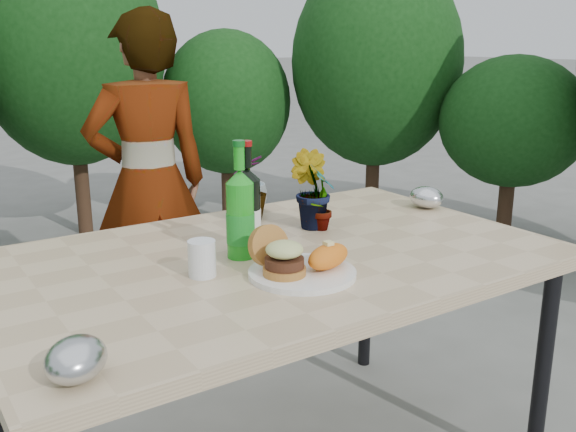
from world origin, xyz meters
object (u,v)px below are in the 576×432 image
wine_bottle (247,212)px  person (149,183)px  dinner_plate (302,273)px  patio_table (273,273)px

wine_bottle → person: 1.10m
dinner_plate → wine_bottle: bearing=93.6°
wine_bottle → person: bearing=77.7°
wine_bottle → person: size_ratio=0.22×
patio_table → dinner_plate: dinner_plate is taller
patio_table → person: bearing=85.9°
patio_table → wine_bottle: (-0.05, 0.06, 0.18)m
wine_bottle → patio_table: bearing=-57.2°
patio_table → person: 1.15m
patio_table → person: size_ratio=1.09×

